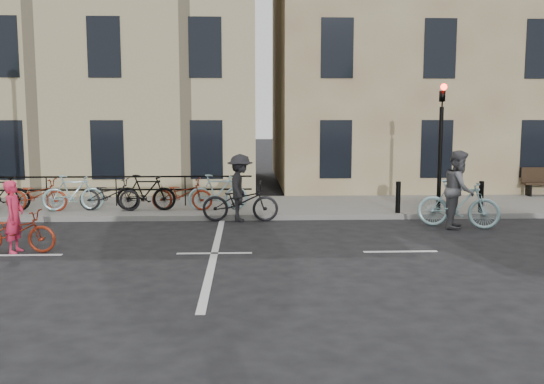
{
  "coord_description": "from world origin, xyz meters",
  "views": [
    {
      "loc": [
        0.7,
        -12.65,
        2.94
      ],
      "look_at": [
        1.3,
        1.67,
        1.1
      ],
      "focal_mm": 40.0,
      "sensor_mm": 36.0,
      "label": 1
    }
  ],
  "objects_px": {
    "cyclist_pink": "(15,228)",
    "cyclist_dark": "(240,195)",
    "traffic_light": "(441,132)",
    "cyclist_grey": "(459,197)"
  },
  "relations": [
    {
      "from": "traffic_light",
      "to": "cyclist_pink",
      "type": "relative_size",
      "value": 2.2
    },
    {
      "from": "cyclist_pink",
      "to": "cyclist_dark",
      "type": "distance_m",
      "value": 5.99
    },
    {
      "from": "cyclist_pink",
      "to": "cyclist_dark",
      "type": "relative_size",
      "value": 0.84
    },
    {
      "from": "cyclist_grey",
      "to": "cyclist_dark",
      "type": "bearing_deg",
      "value": 101.55
    },
    {
      "from": "cyclist_pink",
      "to": "cyclist_dark",
      "type": "xyz_separation_m",
      "value": [
        4.77,
        3.62,
        0.19
      ]
    },
    {
      "from": "cyclist_pink",
      "to": "cyclist_grey",
      "type": "relative_size",
      "value": 0.82
    },
    {
      "from": "traffic_light",
      "to": "cyclist_grey",
      "type": "distance_m",
      "value": 2.32
    },
    {
      "from": "traffic_light",
      "to": "cyclist_dark",
      "type": "relative_size",
      "value": 1.84
    },
    {
      "from": "cyclist_pink",
      "to": "cyclist_dark",
      "type": "bearing_deg",
      "value": -49.9
    },
    {
      "from": "traffic_light",
      "to": "cyclist_dark",
      "type": "bearing_deg",
      "value": -175.57
    }
  ]
}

